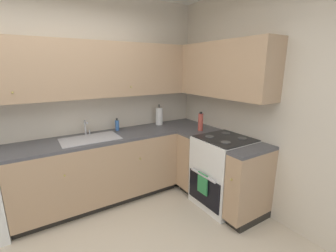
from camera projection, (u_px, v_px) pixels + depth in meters
The scene contains 14 objects.
wall_back at pixel (50, 102), 2.83m from camera, with size 4.23×0.05×2.68m, color beige.
wall_right at pixel (277, 106), 2.54m from camera, with size 0.05×3.38×2.68m, color beige.
lower_cabinets_back at pixel (99, 171), 3.02m from camera, with size 2.03×0.62×0.86m.
countertop_back at pixel (97, 139), 2.90m from camera, with size 3.24×0.60×0.04m, color #4C4C51.
lower_cabinets_right at pixel (218, 171), 3.02m from camera, with size 0.62×1.14×0.86m.
countertop_right at pixel (220, 139), 2.91m from camera, with size 0.60×1.14×0.03m.
oven_range at pixel (223, 171), 2.95m from camera, with size 0.68×0.62×1.05m.
upper_cabinets_back at pixel (74, 70), 2.73m from camera, with size 2.92×0.34×0.67m.
upper_cabinets_right at pixel (216, 70), 3.00m from camera, with size 0.32×1.69×0.67m.
sink at pixel (91, 142), 2.84m from camera, with size 0.69×0.40×0.10m.
faucet at pixel (86, 126), 2.97m from camera, with size 0.07×0.16×0.19m.
soap_bottle at pixel (117, 125), 3.20m from camera, with size 0.05×0.05×0.17m.
paper_towel_roll at pixel (159, 116), 3.52m from camera, with size 0.11×0.11×0.32m.
oil_bottle at pixel (201, 122), 3.19m from camera, with size 0.07×0.07×0.26m.
Camera 1 is at (-0.26, -1.49, 1.75)m, focal length 24.64 mm.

